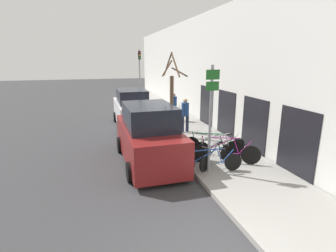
{
  "coord_description": "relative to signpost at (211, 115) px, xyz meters",
  "views": [
    {
      "loc": [
        -2.11,
        -3.65,
        3.94
      ],
      "look_at": [
        0.53,
        5.73,
        1.42
      ],
      "focal_mm": 28.0,
      "sensor_mm": 36.0,
      "label": 1
    }
  ],
  "objects": [
    {
      "name": "ground_plane",
      "position": [
        -1.52,
        7.14,
        -2.14
      ],
      "size": [
        80.0,
        80.0,
        0.0
      ],
      "primitive_type": "plane",
      "color": "#333335"
    },
    {
      "name": "sidewalk_curb",
      "position": [
        1.08,
        9.94,
        -2.07
      ],
      "size": [
        3.2,
        32.0,
        0.15
      ],
      "color": "gray",
      "rests_on": "ground"
    },
    {
      "name": "building_facade",
      "position": [
        2.83,
        9.86,
        1.08
      ],
      "size": [
        0.23,
        32.0,
        6.5
      ],
      "color": "silver",
      "rests_on": "ground"
    },
    {
      "name": "signpost",
      "position": [
        0.0,
        0.0,
        0.0
      ],
      "size": [
        0.46,
        0.11,
        3.61
      ],
      "color": "gray",
      "rests_on": "sidewalk_curb"
    },
    {
      "name": "bicycle_0",
      "position": [
        0.01,
        -0.07,
        -1.62
      ],
      "size": [
        2.28,
        0.44,
        0.85
      ],
      "rotation": [
        0.0,
        0.0,
        1.46
      ],
      "color": "black",
      "rests_on": "sidewalk_curb"
    },
    {
      "name": "bicycle_1",
      "position": [
        0.45,
        0.43,
        -1.63
      ],
      "size": [
        1.72,
        1.2,
        0.84
      ],
      "rotation": [
        0.0,
        0.0,
        2.18
      ],
      "color": "black",
      "rests_on": "sidewalk_curb"
    },
    {
      "name": "bicycle_2",
      "position": [
        0.97,
        0.62,
        -1.58
      ],
      "size": [
        2.18,
        1.33,
        0.98
      ],
      "rotation": [
        0.0,
        0.0,
        1.03
      ],
      "color": "black",
      "rests_on": "sidewalk_curb"
    },
    {
      "name": "bicycle_3",
      "position": [
        0.92,
        1.02,
        -1.58
      ],
      "size": [
        2.44,
        0.56,
        0.98
      ],
      "rotation": [
        0.0,
        0.0,
        1.74
      ],
      "color": "black",
      "rests_on": "sidewalk_curb"
    },
    {
      "name": "bicycle_4",
      "position": [
        0.83,
        1.45,
        -1.6
      ],
      "size": [
        1.99,
        1.39,
        0.92
      ],
      "rotation": [
        0.0,
        0.0,
        0.96
      ],
      "color": "black",
      "rests_on": "sidewalk_curb"
    },
    {
      "name": "parked_car_0",
      "position": [
        -1.74,
        1.7,
        -1.09
      ],
      "size": [
        2.16,
        4.74,
        2.31
      ],
      "rotation": [
        0.0,
        0.0,
        0.01
      ],
      "color": "maroon",
      "rests_on": "ground"
    },
    {
      "name": "parked_car_1",
      "position": [
        -1.55,
        7.57,
        -1.13
      ],
      "size": [
        1.98,
        4.65,
        2.21
      ],
      "rotation": [
        0.0,
        0.0,
        -0.0
      ],
      "color": "silver",
      "rests_on": "ground"
    },
    {
      "name": "pedestrian_near",
      "position": [
        0.88,
        5.0,
        -0.95
      ],
      "size": [
        0.46,
        0.4,
        1.8
      ],
      "rotation": [
        0.0,
        0.0,
        3.44
      ],
      "color": "#1E2338",
      "rests_on": "sidewalk_curb"
    },
    {
      "name": "pedestrian_far",
      "position": [
        1.09,
        7.71,
        -0.99
      ],
      "size": [
        0.46,
        0.39,
        1.73
      ],
      "rotation": [
        0.0,
        0.0,
        0.03
      ],
      "color": "#4C3D2D",
      "rests_on": "sidewalk_curb"
    },
    {
      "name": "street_tree",
      "position": [
        -0.01,
        4.46,
        -0.13
      ],
      "size": [
        1.16,
        1.66,
        4.1
      ],
      "color": "brown",
      "rests_on": "sidewalk_curb"
    },
    {
      "name": "traffic_light",
      "position": [
        0.03,
        13.74,
        0.89
      ],
      "size": [
        0.2,
        0.3,
        4.5
      ],
      "color": "gray",
      "rests_on": "sidewalk_curb"
    }
  ]
}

